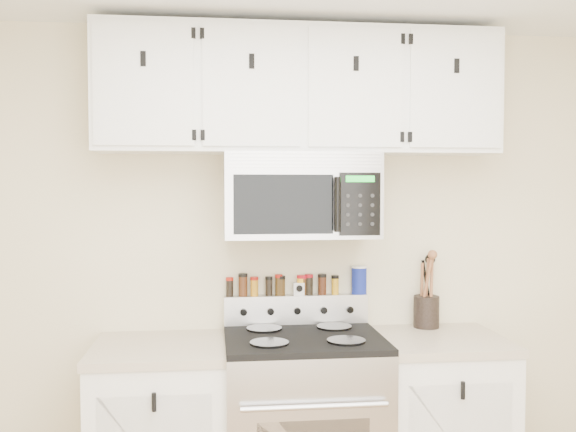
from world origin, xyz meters
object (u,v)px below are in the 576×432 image
(utensil_crock, at_px, (426,309))
(salt_canister, at_px, (359,280))
(range, at_px, (303,429))
(microwave, at_px, (300,195))

(utensil_crock, bearing_deg, salt_canister, 172.00)
(range, distance_m, salt_canister, 0.82)
(microwave, xyz_separation_m, utensil_crock, (0.70, 0.11, -0.61))
(range, relative_size, utensil_crock, 2.78)
(salt_canister, bearing_deg, utensil_crock, -8.00)
(microwave, height_order, salt_canister, microwave)
(utensil_crock, relative_size, salt_canister, 2.63)
(utensil_crock, bearing_deg, range, -161.56)
(range, height_order, salt_canister, salt_canister)
(range, relative_size, microwave, 1.45)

